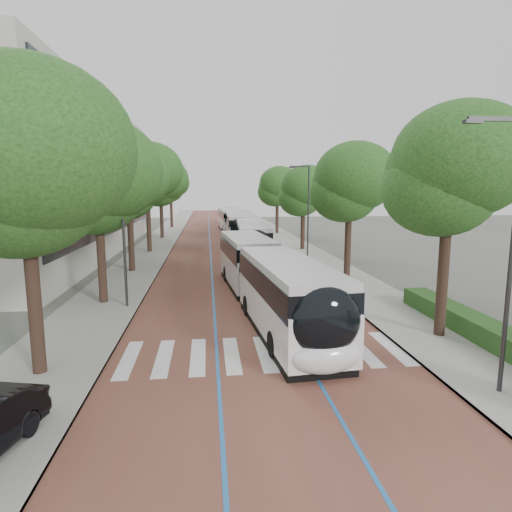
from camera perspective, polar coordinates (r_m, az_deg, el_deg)
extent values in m
plane|color=#51544C|center=(15.58, 0.95, -14.29)|extent=(160.00, 160.00, 0.00)
cube|color=brown|center=(54.58, -4.52, 2.46)|extent=(11.00, 140.00, 0.02)
cube|color=#999691|center=(54.83, -12.38, 2.36)|extent=(4.00, 140.00, 0.12)
cube|color=#999691|center=(55.34, 3.27, 2.61)|extent=(4.00, 140.00, 0.12)
cube|color=gray|center=(54.66, -10.40, 2.40)|extent=(0.20, 140.00, 0.14)
cube|color=gray|center=(55.05, 1.32, 2.59)|extent=(0.20, 140.00, 0.14)
cube|color=silver|center=(16.64, -16.60, -13.03)|extent=(0.55, 3.60, 0.01)
cube|color=silver|center=(16.47, -12.20, -13.09)|extent=(0.55, 3.60, 0.01)
cube|color=silver|center=(16.39, -7.74, -13.08)|extent=(0.55, 3.60, 0.01)
cube|color=silver|center=(16.40, -3.25, -12.98)|extent=(0.55, 3.60, 0.01)
cube|color=silver|center=(16.51, 1.19, -12.82)|extent=(0.55, 3.60, 0.01)
cube|color=silver|center=(16.72, 5.54, -12.58)|extent=(0.55, 3.60, 0.01)
cube|color=silver|center=(17.01, 9.76, -12.29)|extent=(0.55, 3.60, 0.01)
cube|color=silver|center=(17.39, 13.81, -11.94)|extent=(0.55, 3.60, 0.01)
cube|color=silver|center=(17.85, 17.65, -11.56)|extent=(0.55, 3.60, 0.01)
cube|color=#2266AE|center=(54.54, -6.20, 2.45)|extent=(0.12, 126.00, 0.01)
cube|color=#2266AE|center=(54.65, -2.84, 2.50)|extent=(0.12, 126.00, 0.01)
cube|color=beige|center=(45.74, -29.58, 8.87)|extent=(18.00, 40.00, 14.00)
cube|color=black|center=(43.17, -18.02, 4.33)|extent=(0.12, 38.00, 1.60)
cube|color=black|center=(43.06, -18.22, 8.57)|extent=(0.12, 38.00, 1.60)
cube|color=black|center=(43.18, -18.43, 12.82)|extent=(0.12, 38.00, 1.60)
cube|color=black|center=(43.51, -18.64, 16.75)|extent=(0.12, 38.00, 1.60)
cube|color=#1B3D15|center=(18.81, 30.08, -9.71)|extent=(1.20, 14.00, 0.80)
cylinder|color=#2E2E31|center=(14.31, 30.89, -0.48)|extent=(0.14, 0.14, 8.00)
cube|color=#2E2E31|center=(13.82, 29.50, 15.61)|extent=(1.70, 0.12, 0.12)
cube|color=#2E2E31|center=(13.42, 26.95, 15.68)|extent=(0.50, 0.20, 0.10)
cylinder|color=#2E2E31|center=(37.28, 6.98, 5.76)|extent=(0.14, 0.14, 8.00)
cube|color=#2E2E31|center=(37.09, 5.87, 11.79)|extent=(1.70, 0.12, 0.12)
cube|color=#2E2E31|center=(36.94, 4.78, 11.69)|extent=(0.50, 0.20, 0.10)
cylinder|color=#2E2E31|center=(22.69, -17.26, 3.41)|extent=(0.14, 0.14, 8.00)
cylinder|color=black|center=(15.72, -27.42, -5.87)|extent=(0.44, 0.44, 4.80)
ellipsoid|color=#164014|center=(15.28, -28.61, 10.18)|extent=(6.43, 6.43, 5.46)
cylinder|color=black|center=(24.18, -19.89, -0.75)|extent=(0.44, 0.44, 4.60)
ellipsoid|color=#164014|center=(23.87, -20.43, 9.20)|extent=(6.22, 6.22, 5.28)
cylinder|color=black|center=(32.92, -16.32, 1.79)|extent=(0.44, 0.44, 4.51)
ellipsoid|color=#164014|center=(32.69, -16.64, 8.93)|extent=(5.43, 5.43, 4.61)
cylinder|color=black|center=(42.72, -14.10, 3.88)|extent=(0.44, 0.44, 5.15)
ellipsoid|color=#164014|center=(42.58, -14.34, 10.17)|extent=(6.34, 6.34, 5.39)
cylinder|color=black|center=(54.62, -12.46, 4.79)|extent=(0.44, 0.44, 4.79)
ellipsoid|color=#164014|center=(54.49, -12.62, 9.36)|extent=(6.34, 6.34, 5.39)
cylinder|color=black|center=(69.53, -11.21, 5.61)|extent=(0.44, 0.44, 4.61)
ellipsoid|color=#164014|center=(69.43, -11.31, 9.06)|extent=(5.35, 5.35, 4.55)
cylinder|color=black|center=(19.19, 23.60, -3.19)|extent=(0.44, 0.44, 4.72)
ellipsoid|color=#164014|center=(18.82, 24.43, 9.71)|extent=(5.36, 5.36, 4.56)
cylinder|color=black|center=(30.03, 12.13, 1.30)|extent=(0.44, 0.44, 4.51)
ellipsoid|color=#164014|center=(29.78, 12.39, 9.15)|extent=(5.50, 5.50, 4.68)
cylinder|color=black|center=(43.46, 6.24, 3.46)|extent=(0.44, 0.44, 4.07)
ellipsoid|color=#164014|center=(43.27, 6.33, 8.34)|extent=(5.13, 5.13, 4.36)
cylinder|color=black|center=(59.11, 2.82, 5.12)|extent=(0.44, 0.44, 4.44)
ellipsoid|color=#164014|center=(58.98, 2.85, 9.04)|extent=(5.58, 5.58, 4.74)
cylinder|color=black|center=(22.89, 0.74, -2.07)|extent=(2.37, 1.09, 2.30)
cube|color=white|center=(18.16, 4.16, -6.68)|extent=(3.28, 9.54, 1.82)
cube|color=black|center=(17.89, 4.20, -3.17)|extent=(3.31, 9.35, 0.97)
cube|color=silver|center=(17.76, 4.23, -1.14)|extent=(3.22, 9.35, 0.31)
cube|color=black|center=(18.48, 4.12, -9.93)|extent=(3.20, 9.16, 0.35)
cube|color=white|center=(27.16, -1.17, -1.42)|extent=(3.15, 7.92, 1.82)
cube|color=black|center=(26.97, -1.18, 0.96)|extent=(3.17, 7.77, 0.97)
cube|color=silver|center=(26.89, -1.18, 2.31)|extent=(3.08, 7.77, 0.31)
cube|color=black|center=(27.37, -1.16, -3.66)|extent=(3.07, 7.61, 0.35)
ellipsoid|color=black|center=(13.82, 9.27, -8.62)|extent=(2.43, 1.29, 2.28)
ellipsoid|color=white|center=(14.16, 9.23, -13.08)|extent=(2.43, 1.20, 1.14)
cylinder|color=black|center=(16.03, 2.37, -11.70)|extent=(0.38, 1.02, 1.00)
cylinder|color=black|center=(16.68, 10.08, -10.99)|extent=(0.38, 1.02, 1.00)
cylinder|color=black|center=(28.75, -3.98, -2.41)|extent=(0.38, 1.02, 1.00)
cylinder|color=black|center=(29.12, 0.44, -2.24)|extent=(0.38, 1.02, 1.00)
cylinder|color=black|center=(21.02, -1.12, -6.65)|extent=(0.38, 1.02, 1.00)
cylinder|color=black|center=(21.52, 4.85, -6.30)|extent=(0.38, 1.02, 1.00)
cube|color=white|center=(37.93, -0.53, 1.54)|extent=(3.08, 12.11, 1.82)
cube|color=black|center=(37.80, -0.54, 3.26)|extent=(3.11, 11.87, 0.97)
cube|color=silver|center=(37.75, -0.54, 4.23)|extent=(3.02, 11.86, 0.31)
cube|color=black|center=(38.09, -0.53, -0.08)|extent=(3.00, 11.63, 0.35)
ellipsoid|color=black|center=(32.05, 0.05, 1.51)|extent=(2.40, 1.21, 2.28)
ellipsoid|color=white|center=(32.17, 0.06, -0.51)|extent=(2.40, 1.11, 1.14)
cylinder|color=black|center=(34.44, -2.07, -0.50)|extent=(0.35, 1.01, 1.00)
cylinder|color=black|center=(34.58, 1.67, -0.46)|extent=(0.35, 1.01, 1.00)
cylinder|color=black|center=(41.75, -2.37, 1.16)|extent=(0.35, 1.01, 1.00)
cylinder|color=black|center=(41.87, 0.72, 1.19)|extent=(0.35, 1.01, 1.00)
cube|color=white|center=(51.05, -2.44, 3.44)|extent=(2.71, 12.04, 1.82)
cube|color=black|center=(50.96, -2.44, 4.72)|extent=(2.74, 11.80, 0.97)
cube|color=silver|center=(50.91, -2.45, 5.44)|extent=(2.65, 11.80, 0.31)
cube|color=black|center=(51.17, -2.43, 2.23)|extent=(2.65, 11.56, 0.35)
ellipsoid|color=black|center=(45.17, -2.04, 3.67)|extent=(2.37, 1.14, 2.28)
ellipsoid|color=white|center=(45.24, -2.02, 2.23)|extent=(2.37, 1.04, 1.14)
cylinder|color=black|center=(47.51, -3.55, 2.10)|extent=(0.32, 1.01, 1.00)
cylinder|color=black|center=(47.64, -0.84, 2.13)|extent=(0.32, 1.01, 1.00)
cylinder|color=black|center=(54.86, -3.83, 3.02)|extent=(0.32, 1.01, 1.00)
cylinder|color=black|center=(54.97, -1.47, 3.04)|extent=(0.32, 1.01, 1.00)
cube|color=white|center=(63.95, -3.60, 4.55)|extent=(2.95, 12.09, 1.82)
cube|color=black|center=(63.87, -3.61, 5.56)|extent=(2.98, 11.85, 0.97)
cube|color=silver|center=(63.84, -3.61, 6.14)|extent=(2.89, 11.84, 0.31)
cube|color=black|center=(64.04, -3.59, 3.58)|extent=(2.88, 11.60, 0.35)
ellipsoid|color=black|center=(58.09, -3.09, 4.84)|extent=(2.39, 1.19, 2.28)
ellipsoid|color=white|center=(58.13, -3.07, 3.72)|extent=(2.39, 1.09, 1.14)
cylinder|color=black|center=(60.35, -4.36, 3.55)|extent=(0.34, 1.01, 1.00)
cylinder|color=black|center=(60.56, -2.22, 3.59)|extent=(0.34, 1.01, 1.00)
cylinder|color=black|center=(67.70, -4.83, 4.13)|extent=(0.34, 1.01, 1.00)
cylinder|color=black|center=(67.89, -2.93, 4.16)|extent=(0.34, 1.01, 1.00)
cube|color=white|center=(76.69, -3.53, 5.27)|extent=(3.10, 12.11, 1.82)
cube|color=black|center=(76.62, -3.54, 6.13)|extent=(3.13, 11.87, 0.97)
cube|color=silver|center=(76.60, -3.54, 6.60)|extent=(3.04, 11.87, 0.31)
cube|color=black|center=(76.77, -3.52, 4.46)|extent=(3.03, 11.63, 0.35)
ellipsoid|color=black|center=(70.80, -3.52, 5.57)|extent=(2.40, 1.22, 2.28)
ellipsoid|color=white|center=(70.83, -3.51, 4.65)|extent=(2.40, 1.12, 1.14)
cylinder|color=black|center=(73.16, -4.40, 4.49)|extent=(0.35, 1.01, 1.00)
cylinder|color=black|center=(73.16, -2.63, 4.51)|extent=(0.35, 1.01, 1.00)
cylinder|color=black|center=(80.54, -4.34, 4.90)|extent=(0.35, 1.01, 1.00)
cylinder|color=black|center=(80.54, -2.72, 4.91)|extent=(0.35, 1.01, 1.00)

